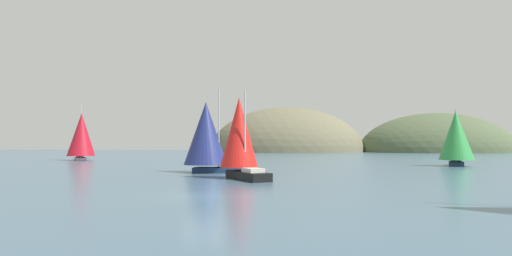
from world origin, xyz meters
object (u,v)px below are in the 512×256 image
(sailboat_crimson_sail, at_px, (81,135))
(sailboat_red_spinnaker, at_px, (240,136))
(sailboat_navy_sail, at_px, (207,135))
(sailboat_green_sail, at_px, (456,137))

(sailboat_crimson_sail, distance_m, sailboat_red_spinnaker, 51.63)
(sailboat_navy_sail, height_order, sailboat_red_spinnaker, sailboat_navy_sail)
(sailboat_crimson_sail, height_order, sailboat_green_sail, sailboat_crimson_sail)
(sailboat_red_spinnaker, bearing_deg, sailboat_green_sail, 38.97)
(sailboat_red_spinnaker, bearing_deg, sailboat_navy_sail, 120.92)
(sailboat_navy_sail, distance_m, sailboat_green_sail, 36.28)
(sailboat_navy_sail, relative_size, sailboat_crimson_sail, 0.87)
(sailboat_green_sail, bearing_deg, sailboat_navy_sail, -155.00)
(sailboat_navy_sail, height_order, sailboat_crimson_sail, sailboat_crimson_sail)
(sailboat_navy_sail, xyz_separation_m, sailboat_green_sail, (32.88, 15.33, 0.01))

